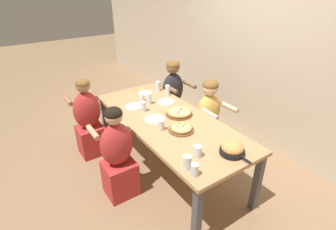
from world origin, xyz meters
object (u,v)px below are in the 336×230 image
(drinking_glass_d, at_px, (161,126))
(diner_near_center, at_px, (118,157))
(cocktail_glass_blue, at_px, (142,98))
(drinking_glass_g, at_px, (195,170))
(skillet_bowl, at_px, (232,149))
(drinking_glass_e, at_px, (168,91))
(empty_plate_a, at_px, (155,119))
(empty_plate_c, at_px, (166,102))
(drinking_glass_c, at_px, (187,163))
(diner_far_left, at_px, (173,98))
(pizza_board_main, at_px, (181,128))
(drinking_glass_b, at_px, (143,107))
(drinking_glass_f, at_px, (198,152))
(empty_plate_b, at_px, (134,106))
(pizza_board_second, at_px, (179,112))
(empty_plate_d, at_px, (145,93))
(drinking_glass_h, at_px, (158,87))
(drinking_glass_a, at_px, (149,99))
(diner_near_left, at_px, (89,122))
(diner_far_center, at_px, (208,120))

(drinking_glass_d, xyz_separation_m, diner_near_center, (-0.13, -0.48, -0.31))
(cocktail_glass_blue, height_order, drinking_glass_g, cocktail_glass_blue)
(skillet_bowl, bearing_deg, drinking_glass_e, 169.83)
(empty_plate_a, bearing_deg, empty_plate_c, 130.50)
(drinking_glass_c, xyz_separation_m, diner_far_left, (-1.72, 1.05, -0.28))
(pizza_board_main, height_order, drinking_glass_b, drinking_glass_b)
(skillet_bowl, distance_m, drinking_glass_f, 0.34)
(empty_plate_b, xyz_separation_m, drinking_glass_b, (0.17, 0.05, 0.05))
(pizza_board_second, bearing_deg, drinking_glass_b, -135.81)
(empty_plate_d, height_order, drinking_glass_e, drinking_glass_e)
(empty_plate_b, relative_size, diner_far_left, 0.20)
(empty_plate_a, xyz_separation_m, drinking_glass_h, (-0.73, 0.51, 0.05))
(empty_plate_a, xyz_separation_m, drinking_glass_f, (0.83, -0.04, 0.04))
(skillet_bowl, bearing_deg, drinking_glass_a, -175.92)
(empty_plate_a, bearing_deg, drinking_glass_c, -13.88)
(drinking_glass_c, bearing_deg, pizza_board_main, 148.00)
(drinking_glass_d, xyz_separation_m, diner_near_left, (-1.08, -0.48, -0.31))
(drinking_glass_a, xyz_separation_m, drinking_glass_d, (0.65, -0.23, -0.01))
(skillet_bowl, xyz_separation_m, drinking_glass_b, (-1.25, -0.26, 0.00))
(pizza_board_main, distance_m, diner_near_left, 1.41)
(empty_plate_a, distance_m, diner_near_center, 0.61)
(empty_plate_b, distance_m, diner_far_left, 0.97)
(drinking_glass_b, height_order, drinking_glass_f, drinking_glass_b)
(empty_plate_a, relative_size, cocktail_glass_blue, 1.92)
(empty_plate_a, bearing_deg, empty_plate_b, -174.14)
(empty_plate_b, distance_m, drinking_glass_e, 0.59)
(pizza_board_main, relative_size, drinking_glass_f, 2.48)
(drinking_glass_d, relative_size, drinking_glass_h, 0.87)
(cocktail_glass_blue, relative_size, drinking_glass_g, 1.07)
(empty_plate_c, height_order, drinking_glass_h, drinking_glass_h)
(drinking_glass_h, bearing_deg, pizza_board_second, -13.64)
(drinking_glass_h, bearing_deg, empty_plate_d, -91.82)
(empty_plate_a, height_order, cocktail_glass_blue, cocktail_glass_blue)
(drinking_glass_b, bearing_deg, drinking_glass_g, -10.17)
(skillet_bowl, bearing_deg, empty_plate_b, -167.77)
(drinking_glass_b, height_order, diner_near_center, diner_near_center)
(drinking_glass_a, relative_size, drinking_glass_d, 1.24)
(pizza_board_main, bearing_deg, pizza_board_second, 147.44)
(drinking_glass_f, xyz_separation_m, diner_far_center, (-0.80, 0.87, -0.30))
(skillet_bowl, height_order, drinking_glass_g, skillet_bowl)
(skillet_bowl, bearing_deg, drinking_glass_h, 171.95)
(empty_plate_a, bearing_deg, drinking_glass_a, 158.05)
(drinking_glass_b, bearing_deg, drinking_glass_d, -7.00)
(drinking_glass_a, distance_m, drinking_glass_e, 0.38)
(skillet_bowl, xyz_separation_m, empty_plate_b, (-1.42, -0.31, -0.05))
(empty_plate_a, relative_size, diner_near_left, 0.21)
(pizza_board_second, distance_m, drinking_glass_h, 0.81)
(cocktail_glass_blue, relative_size, diner_near_left, 0.11)
(pizza_board_second, bearing_deg, drinking_glass_f, -24.52)
(empty_plate_a, xyz_separation_m, drinking_glass_e, (-0.52, 0.53, 0.06))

